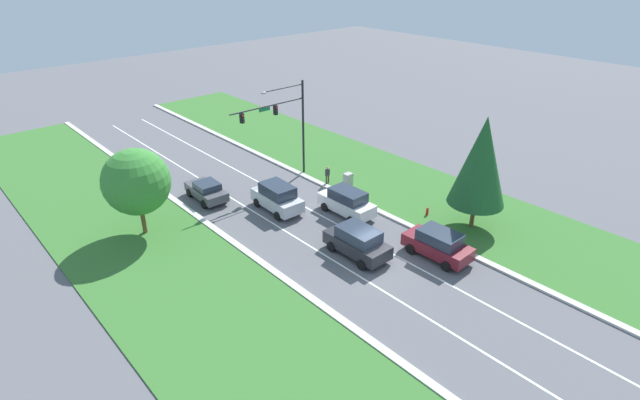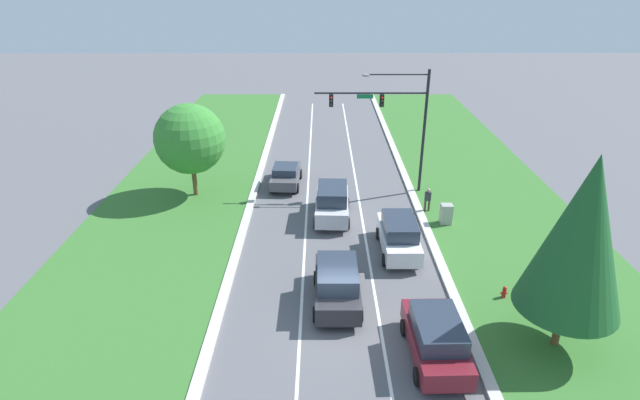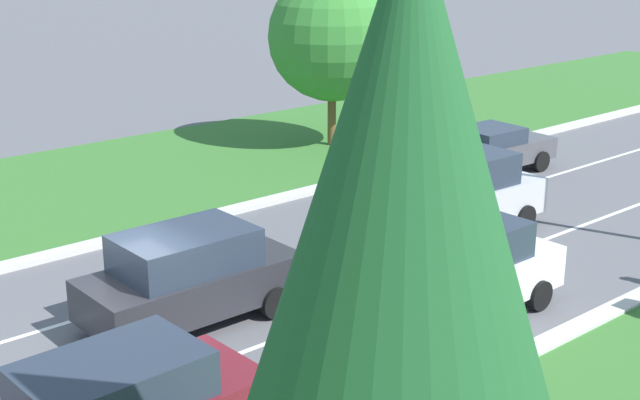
{
  "view_description": "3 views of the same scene",
  "coord_description": "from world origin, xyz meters",
  "px_view_note": "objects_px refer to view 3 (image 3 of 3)",
  "views": [
    {
      "loc": [
        -21.24,
        -18.32,
        18.89
      ],
      "look_at": [
        0.99,
        6.6,
        1.95
      ],
      "focal_mm": 28.0,
      "sensor_mm": 36.0,
      "label": 1
    },
    {
      "loc": [
        -0.91,
        -18.22,
        14.62
      ],
      "look_at": [
        -0.8,
        7.42,
        2.7
      ],
      "focal_mm": 28.0,
      "sensor_mm": 36.0,
      "label": 2
    },
    {
      "loc": [
        15.14,
        -7.79,
        8.42
      ],
      "look_at": [
        -0.19,
        5.3,
        1.97
      ],
      "focal_mm": 50.0,
      "sensor_mm": 36.0,
      "label": 3
    }
  ],
  "objects_px": {
    "silver_suv": "(463,193)",
    "oak_near_left_tree": "(332,37)",
    "graphite_sedan": "(493,149)",
    "conifer_near_right_tree": "(404,227)",
    "charcoal_suv": "(190,276)",
    "white_suv": "(463,270)"
  },
  "relations": [
    {
      "from": "charcoal_suv",
      "to": "graphite_sedan",
      "type": "bearing_deg",
      "value": 103.35
    },
    {
      "from": "silver_suv",
      "to": "white_suv",
      "type": "bearing_deg",
      "value": -46.95
    },
    {
      "from": "silver_suv",
      "to": "conifer_near_right_tree",
      "type": "height_order",
      "value": "conifer_near_right_tree"
    },
    {
      "from": "oak_near_left_tree",
      "to": "white_suv",
      "type": "bearing_deg",
      "value": -30.44
    },
    {
      "from": "silver_suv",
      "to": "graphite_sedan",
      "type": "xyz_separation_m",
      "value": [
        -3.3,
        5.39,
        -0.3
      ]
    },
    {
      "from": "silver_suv",
      "to": "graphite_sedan",
      "type": "height_order",
      "value": "silver_suv"
    },
    {
      "from": "graphite_sedan",
      "to": "conifer_near_right_tree",
      "type": "relative_size",
      "value": 0.52
    },
    {
      "from": "silver_suv",
      "to": "oak_near_left_tree",
      "type": "height_order",
      "value": "oak_near_left_tree"
    },
    {
      "from": "white_suv",
      "to": "oak_near_left_tree",
      "type": "distance_m",
      "value": 15.64
    },
    {
      "from": "silver_suv",
      "to": "graphite_sedan",
      "type": "bearing_deg",
      "value": 123.6
    },
    {
      "from": "conifer_near_right_tree",
      "to": "silver_suv",
      "type": "bearing_deg",
      "value": 127.7
    },
    {
      "from": "graphite_sedan",
      "to": "oak_near_left_tree",
      "type": "height_order",
      "value": "oak_near_left_tree"
    },
    {
      "from": "white_suv",
      "to": "charcoal_suv",
      "type": "distance_m",
      "value": 5.93
    },
    {
      "from": "silver_suv",
      "to": "oak_near_left_tree",
      "type": "bearing_deg",
      "value": 161.73
    },
    {
      "from": "graphite_sedan",
      "to": "charcoal_suv",
      "type": "bearing_deg",
      "value": -74.09
    },
    {
      "from": "graphite_sedan",
      "to": "conifer_near_right_tree",
      "type": "distance_m",
      "value": 21.88
    },
    {
      "from": "silver_suv",
      "to": "charcoal_suv",
      "type": "bearing_deg",
      "value": -87.61
    },
    {
      "from": "white_suv",
      "to": "silver_suv",
      "type": "bearing_deg",
      "value": 130.59
    },
    {
      "from": "oak_near_left_tree",
      "to": "charcoal_suv",
      "type": "bearing_deg",
      "value": -52.39
    },
    {
      "from": "silver_suv",
      "to": "conifer_near_right_tree",
      "type": "relative_size",
      "value": 0.55
    },
    {
      "from": "graphite_sedan",
      "to": "charcoal_suv",
      "type": "xyz_separation_m",
      "value": [
        3.33,
        -14.3,
        0.24
      ]
    },
    {
      "from": "graphite_sedan",
      "to": "charcoal_suv",
      "type": "relative_size",
      "value": 0.94
    }
  ]
}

